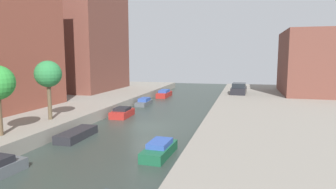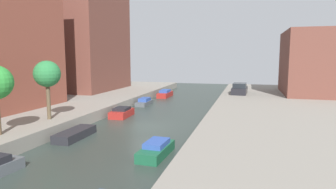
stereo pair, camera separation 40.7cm
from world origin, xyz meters
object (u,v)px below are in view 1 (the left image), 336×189
at_px(moored_boat_left_2, 77,134).
at_px(moored_boat_left_3, 122,113).
at_px(street_tree_2, 48,75).
at_px(apartment_tower_far, 81,24).
at_px(moored_boat_right_2, 159,150).
at_px(moored_boat_left_5, 164,94).
at_px(low_block_right, 322,63).
at_px(moored_boat_left_4, 144,102).
at_px(parked_car, 239,89).

xyz_separation_m(moored_boat_left_2, moored_boat_left_3, (0.10, 8.04, 0.11)).
bearing_deg(street_tree_2, apartment_tower_far, 114.31).
xyz_separation_m(moored_boat_left_3, moored_boat_right_2, (6.87, -10.14, -0.03)).
distance_m(street_tree_2, moored_boat_right_2, 11.39).
height_order(moored_boat_left_5, moored_boat_right_2, moored_boat_left_5).
xyz_separation_m(low_block_right, street_tree_2, (-24.87, -23.27, -0.63)).
bearing_deg(moored_boat_left_4, parked_car, 30.01).
relative_size(low_block_right, moored_boat_left_3, 3.58).
height_order(low_block_right, moored_boat_left_4, low_block_right).
distance_m(low_block_right, moored_boat_right_2, 30.81).
distance_m(apartment_tower_far, moored_boat_left_5, 16.39).
bearing_deg(parked_car, moored_boat_left_4, -149.99).
xyz_separation_m(apartment_tower_far, moored_boat_left_2, (12.22, -21.41, -10.63)).
height_order(street_tree_2, moored_boat_left_5, street_tree_2).
bearing_deg(moored_boat_right_2, moored_boat_left_5, 104.82).
xyz_separation_m(apartment_tower_far, parked_car, (23.36, 0.55, -9.31)).
distance_m(moored_boat_left_3, moored_boat_right_2, 12.25).
xyz_separation_m(moored_boat_left_4, moored_boat_right_2, (7.15, -17.52, 0.02)).
relative_size(low_block_right, moored_boat_left_4, 3.33).
height_order(street_tree_2, moored_boat_left_3, street_tree_2).
relative_size(low_block_right, moored_boat_left_5, 2.75).
height_order(apartment_tower_far, moored_boat_left_2, apartment_tower_far).
distance_m(moored_boat_left_4, moored_boat_right_2, 18.92).
bearing_deg(street_tree_2, parked_car, 55.56).
height_order(parked_car, moored_boat_left_3, parked_car).
height_order(apartment_tower_far, moored_boat_right_2, apartment_tower_far).
relative_size(parked_car, moored_boat_left_4, 1.24).
distance_m(moored_boat_left_3, moored_boat_left_4, 7.38).
bearing_deg(moored_boat_left_4, moored_boat_left_5, 86.92).
distance_m(moored_boat_left_5, moored_boat_right_2, 26.28).
xyz_separation_m(parked_car, moored_boat_left_5, (-10.89, 1.35, -1.17)).
bearing_deg(moored_boat_left_3, moored_boat_left_5, 89.46).
relative_size(moored_boat_left_2, moored_boat_left_3, 1.18).
distance_m(moored_boat_left_2, moored_boat_right_2, 7.27).
bearing_deg(moored_boat_left_2, moored_boat_left_4, 90.68).
height_order(apartment_tower_far, moored_boat_left_5, apartment_tower_far).
distance_m(parked_car, moored_boat_left_5, 11.04).
relative_size(moored_boat_left_5, moored_boat_right_2, 1.22).
xyz_separation_m(moored_boat_left_3, moored_boat_left_4, (-0.28, 7.38, -0.05)).
relative_size(street_tree_2, moored_boat_left_2, 1.22).
xyz_separation_m(apartment_tower_far, moored_boat_left_4, (12.04, -5.99, -10.57)).
height_order(apartment_tower_far, parked_car, apartment_tower_far).
bearing_deg(low_block_right, moored_boat_left_2, -131.66).
xyz_separation_m(street_tree_2, moored_boat_left_5, (3.34, 22.10, -4.12)).
bearing_deg(apartment_tower_far, moored_boat_left_4, -26.45).
bearing_deg(moored_boat_left_3, street_tree_2, -115.05).
distance_m(moored_boat_left_2, moored_boat_left_3, 8.04).
distance_m(street_tree_2, moored_boat_left_2, 5.41).
bearing_deg(moored_boat_right_2, moored_boat_left_3, 124.10).
distance_m(low_block_right, moored_boat_left_3, 27.63).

